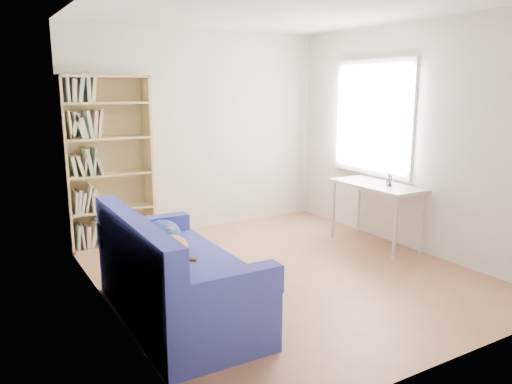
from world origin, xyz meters
TOP-DOWN VIEW (x-y plane):
  - ground at (0.00, 0.00)m, footprint 4.00×4.00m
  - room_shell at (0.10, 0.03)m, footprint 3.54×4.04m
  - sofa at (-1.34, -0.38)m, footprint 0.89×1.82m
  - bookshelf at (-1.25, 1.83)m, footprint 1.00×0.31m
  - desk at (1.47, 0.21)m, footprint 0.53×1.15m
  - pen_cup at (1.50, 0.05)m, footprint 0.08×0.08m

SIDE VIEW (x-z plane):
  - ground at x=0.00m, z-range 0.00..0.00m
  - sofa at x=-1.34m, z-range -0.11..0.78m
  - desk at x=1.47m, z-range 0.30..1.05m
  - pen_cup at x=1.50m, z-range 0.73..0.89m
  - bookshelf at x=-1.25m, z-range -0.08..1.93m
  - room_shell at x=0.10m, z-range 0.33..2.95m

